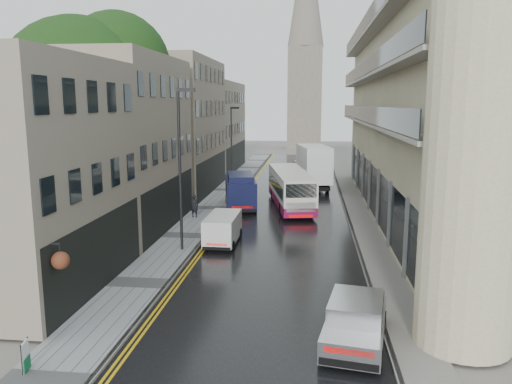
% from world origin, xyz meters
% --- Properties ---
extents(road, '(9.00, 85.00, 0.02)m').
position_xyz_m(road, '(0.00, 27.50, 0.01)').
color(road, black).
rests_on(road, ground).
extents(left_sidewalk, '(2.70, 85.00, 0.12)m').
position_xyz_m(left_sidewalk, '(-5.85, 27.50, 0.06)').
color(left_sidewalk, gray).
rests_on(left_sidewalk, ground).
extents(right_sidewalk, '(1.80, 85.00, 0.12)m').
position_xyz_m(right_sidewalk, '(5.40, 27.50, 0.06)').
color(right_sidewalk, slate).
rests_on(right_sidewalk, ground).
extents(old_shop_row, '(4.50, 56.00, 12.00)m').
position_xyz_m(old_shop_row, '(-9.45, 30.00, 6.00)').
color(old_shop_row, gray).
rests_on(old_shop_row, ground).
extents(modern_block, '(8.00, 40.00, 14.00)m').
position_xyz_m(modern_block, '(10.30, 26.00, 7.00)').
color(modern_block, beige).
rests_on(modern_block, ground).
extents(church_spire, '(6.40, 6.40, 40.00)m').
position_xyz_m(church_spire, '(0.50, 82.00, 20.00)').
color(church_spire, gray).
rests_on(church_spire, ground).
extents(tree_near, '(10.56, 10.56, 13.89)m').
position_xyz_m(tree_near, '(-12.50, 20.00, 6.95)').
color(tree_near, black).
rests_on(tree_near, ground).
extents(tree_far, '(9.24, 9.24, 12.46)m').
position_xyz_m(tree_far, '(-12.20, 33.00, 6.23)').
color(tree_far, black).
rests_on(tree_far, ground).
extents(cream_bus, '(4.29, 10.84, 2.89)m').
position_xyz_m(cream_bus, '(-0.32, 25.99, 1.46)').
color(cream_bus, white).
rests_on(cream_bus, road).
extents(white_lorry, '(3.95, 8.34, 4.21)m').
position_xyz_m(white_lorry, '(1.22, 35.89, 2.13)').
color(white_lorry, white).
rests_on(white_lorry, road).
extents(silver_hatchback, '(2.63, 4.62, 1.63)m').
position_xyz_m(silver_hatchback, '(2.30, 4.91, 0.84)').
color(silver_hatchback, silver).
rests_on(silver_hatchback, road).
extents(white_van, '(1.72, 3.93, 1.77)m').
position_xyz_m(white_van, '(-4.03, 16.61, 0.91)').
color(white_van, white).
rests_on(white_van, road).
extents(navy_van, '(3.24, 5.87, 2.83)m').
position_xyz_m(navy_van, '(-4.30, 26.20, 1.43)').
color(navy_van, '#0E1134').
rests_on(navy_van, road).
extents(pedestrian, '(0.68, 0.53, 1.64)m').
position_xyz_m(pedestrian, '(-6.39, 24.09, 0.94)').
color(pedestrian, black).
rests_on(pedestrian, left_sidewalk).
extents(lamp_post_near, '(0.99, 0.25, 8.78)m').
position_xyz_m(lamp_post_near, '(-5.25, 16.23, 4.51)').
color(lamp_post_near, black).
rests_on(lamp_post_near, left_sidewalk).
extents(lamp_post_far, '(0.87, 0.52, 7.68)m').
position_xyz_m(lamp_post_far, '(-5.34, 34.46, 3.96)').
color(lamp_post_far, black).
rests_on(lamp_post_far, left_sidewalk).
extents(estate_sign, '(0.18, 0.55, 0.92)m').
position_xyz_m(estate_sign, '(-6.72, 3.18, 0.58)').
color(estate_sign, silver).
rests_on(estate_sign, left_sidewalk).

